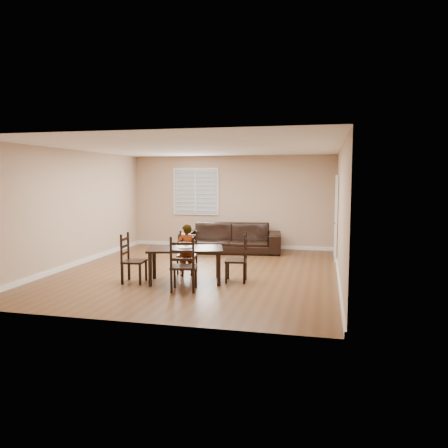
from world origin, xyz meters
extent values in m
plane|color=brown|center=(0.00, 0.00, 0.00)|extent=(7.00, 7.00, 0.00)
cube|color=tan|center=(0.00, 3.50, 1.35)|extent=(6.00, 0.04, 2.70)
cube|color=tan|center=(0.00, -3.50, 1.35)|extent=(6.00, 0.04, 2.70)
cube|color=tan|center=(-3.00, 0.00, 1.35)|extent=(0.04, 7.00, 2.70)
cube|color=tan|center=(3.00, 0.00, 1.35)|extent=(0.04, 7.00, 2.70)
cube|color=white|center=(0.00, 0.00, 2.70)|extent=(6.00, 7.00, 0.04)
cube|color=white|center=(-1.10, 3.45, 1.65)|extent=(1.40, 0.08, 1.40)
cube|color=white|center=(2.97, 2.20, 1.02)|extent=(0.06, 0.94, 2.05)
cylinder|color=#332114|center=(2.94, 1.90, 0.95)|extent=(0.06, 0.06, 0.02)
cube|color=white|center=(0.00, 3.48, 0.05)|extent=(6.00, 0.03, 0.10)
cube|color=white|center=(-2.98, 0.00, 0.05)|extent=(0.03, 7.00, 0.10)
cube|color=white|center=(2.98, 0.00, 0.05)|extent=(0.03, 7.00, 0.10)
cube|color=black|center=(0.03, -1.01, 0.66)|extent=(1.62, 1.18, 0.04)
cube|color=black|center=(-0.51, -1.50, 0.32)|extent=(0.09, 0.09, 0.64)
cube|color=black|center=(0.74, -1.15, 0.32)|extent=(0.09, 0.09, 0.64)
cube|color=black|center=(-0.68, -0.86, 0.32)|extent=(0.09, 0.09, 0.64)
cube|color=black|center=(0.57, -0.51, 0.32)|extent=(0.09, 0.09, 0.64)
cube|color=black|center=(-0.19, -0.22, 0.39)|extent=(0.45, 0.43, 0.04)
cube|color=black|center=(-0.21, -0.05, 0.45)|extent=(0.41, 0.09, 0.91)
cube|color=black|center=(-0.35, -0.40, 0.19)|extent=(0.04, 0.04, 0.37)
cube|color=black|center=(0.01, -0.36, 0.19)|extent=(0.04, 0.04, 0.37)
cube|color=black|center=(-0.39, -0.08, 0.19)|extent=(0.04, 0.04, 0.37)
cube|color=black|center=(-0.04, -0.03, 0.19)|extent=(0.04, 0.04, 0.37)
cube|color=black|center=(0.21, -1.65, 0.44)|extent=(0.53, 0.50, 0.04)
cube|color=black|center=(0.24, -1.84, 0.51)|extent=(0.46, 0.12, 1.02)
cube|color=black|center=(0.37, -1.43, 0.21)|extent=(0.05, 0.05, 0.42)
cube|color=black|center=(-0.02, -1.50, 0.21)|extent=(0.05, 0.05, 0.42)
cube|color=black|center=(0.44, -1.79, 0.21)|extent=(0.05, 0.05, 0.42)
cube|color=black|center=(0.05, -1.86, 0.21)|extent=(0.05, 0.05, 0.42)
cube|color=black|center=(-0.94, -1.28, 0.42)|extent=(0.45, 0.48, 0.04)
cube|color=black|center=(-1.12, -1.29, 0.49)|extent=(0.08, 0.44, 0.98)
cube|color=black|center=(-0.74, -1.45, 0.20)|extent=(0.04, 0.04, 0.40)
cube|color=black|center=(-0.78, -1.07, 0.20)|extent=(0.04, 0.04, 0.40)
cube|color=black|center=(-1.09, -1.48, 0.20)|extent=(0.04, 0.04, 0.40)
cube|color=black|center=(-1.13, -1.10, 0.20)|extent=(0.04, 0.04, 0.40)
cube|color=black|center=(0.99, -0.74, 0.42)|extent=(0.46, 0.48, 0.04)
cube|color=black|center=(1.18, -0.72, 0.49)|extent=(0.09, 0.44, 0.97)
cube|color=black|center=(0.80, -0.57, 0.20)|extent=(0.04, 0.04, 0.40)
cube|color=black|center=(0.84, -0.95, 0.20)|extent=(0.04, 0.04, 0.40)
cube|color=black|center=(1.15, -0.53, 0.20)|extent=(0.04, 0.04, 0.40)
cube|color=black|center=(1.19, -0.91, 0.20)|extent=(0.04, 0.04, 0.40)
imported|color=gray|center=(-0.11, -0.50, 0.55)|extent=(0.48, 0.43, 1.10)
cube|color=white|center=(-0.01, -0.85, 0.68)|extent=(0.46, 0.46, 0.00)
torus|color=#C98648|center=(0.00, -0.84, 0.70)|extent=(0.09, 0.09, 0.03)
torus|color=white|center=(0.00, -0.84, 0.71)|extent=(0.08, 0.08, 0.02)
imported|color=black|center=(0.15, 2.62, 0.40)|extent=(2.86, 1.39, 0.80)
camera|label=1|loc=(2.70, -9.09, 2.05)|focal=35.00mm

